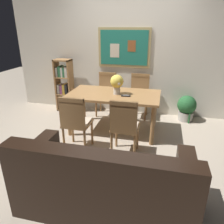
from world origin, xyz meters
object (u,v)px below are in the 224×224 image
at_px(dining_chair_near_right, 124,124).
at_px(dining_chair_far_right, 139,92).
at_px(potted_ivy, 186,108).
at_px(dining_table, 114,98).
at_px(dining_chair_near_left, 75,120).
at_px(dining_chair_far_left, 107,90).
at_px(leather_couch, 104,184).
at_px(flower_vase, 117,83).
at_px(tv_remote, 126,96).
at_px(bookshelf, 64,87).

distance_m(dining_chair_near_right, dining_chair_far_right, 1.63).
distance_m(dining_chair_far_right, potted_ivy, 1.02).
height_order(dining_table, dining_chair_near_right, dining_chair_near_right).
bearing_deg(dining_chair_near_left, dining_chair_far_left, 88.06).
distance_m(dining_table, leather_couch, 1.90).
height_order(dining_chair_near_right, dining_chair_far_left, same).
bearing_deg(dining_chair_near_right, dining_chair_far_left, 113.14).
bearing_deg(leather_couch, dining_chair_near_right, 88.71).
relative_size(dining_table, flower_vase, 4.69).
bearing_deg(dining_chair_far_right, tv_remote, -97.89).
bearing_deg(dining_chair_near_left, dining_chair_near_right, 2.05).
height_order(dining_table, tv_remote, tv_remote).
xyz_separation_m(leather_couch, tv_remote, (-0.09, 1.73, 0.42)).
distance_m(potted_ivy, flower_vase, 1.67).
relative_size(dining_chair_near_right, dining_chair_near_left, 1.00).
xyz_separation_m(dining_table, dining_chair_far_right, (0.36, 0.81, -0.10)).
height_order(dining_chair_near_left, tv_remote, dining_chair_near_left).
bearing_deg(dining_chair_near_left, potted_ivy, 43.34).
height_order(dining_chair_far_left, leather_couch, dining_chair_far_left).
distance_m(dining_table, potted_ivy, 1.61).
bearing_deg(dining_table, leather_couch, -80.10).
relative_size(dining_chair_far_right, flower_vase, 2.64).
distance_m(dining_table, tv_remote, 0.28).
height_order(bookshelf, tv_remote, bookshelf).
height_order(bookshelf, potted_ivy, bookshelf).
bearing_deg(dining_chair_near_left, leather_couch, -54.20).
distance_m(dining_chair_far_left, flower_vase, 0.99).
bearing_deg(bookshelf, flower_vase, -30.51).
bearing_deg(flower_vase, dining_chair_far_left, 116.28).
xyz_separation_m(dining_chair_near_right, bookshelf, (-1.69, 1.62, 0.02)).
distance_m(dining_chair_far_left, bookshelf, 1.00).
bearing_deg(flower_vase, dining_chair_far_right, 69.81).
height_order(potted_ivy, tv_remote, tv_remote).
distance_m(flower_vase, tv_remote, 0.28).
relative_size(dining_chair_far_right, dining_chair_near_left, 1.00).
bearing_deg(dining_table, flower_vase, -17.90).
xyz_separation_m(dining_chair_near_left, tv_remote, (0.64, 0.73, 0.20)).
xyz_separation_m(dining_chair_near_left, bookshelf, (-0.94, 1.65, 0.02)).
height_order(dining_chair_near_right, leather_couch, dining_chair_near_right).
xyz_separation_m(dining_table, leather_couch, (0.32, -1.84, -0.32)).
bearing_deg(flower_vase, tv_remote, -27.89).
bearing_deg(tv_remote, dining_chair_far_left, 122.53).
bearing_deg(dining_table, dining_chair_near_left, -115.42).
bearing_deg(dining_chair_near_right, tv_remote, 98.77).
relative_size(bookshelf, potted_ivy, 1.98).
xyz_separation_m(dining_chair_near_left, leather_couch, (0.72, -1.00, -0.23)).
bearing_deg(dining_chair_far_right, flower_vase, -110.19).
height_order(dining_chair_far_left, potted_ivy, dining_chair_far_left).
bearing_deg(leather_couch, potted_ivy, 68.78).
bearing_deg(bookshelf, dining_table, -31.00).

